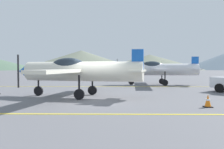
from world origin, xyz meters
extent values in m
plane|color=slate|center=(0.00, 0.00, 0.00)|extent=(400.00, 400.00, 0.00)
cube|color=yellow|center=(0.00, -4.21, 0.01)|extent=(80.00, 0.16, 0.01)
cube|color=yellow|center=(0.00, 8.50, 0.01)|extent=(80.00, 0.16, 0.01)
cylinder|color=silver|center=(-0.78, 0.99, 1.55)|extent=(7.36, 2.73, 1.18)
cone|color=blue|center=(-4.70, 1.87, 1.55)|extent=(0.95, 1.14, 1.00)
cube|color=black|center=(-5.12, 1.96, 1.55)|extent=(0.07, 0.13, 2.14)
ellipsoid|color=#1E2833|center=(-1.72, 1.20, 1.91)|extent=(2.30, 1.41, 0.96)
cube|color=silver|center=(-1.20, 1.09, 1.61)|extent=(3.20, 9.45, 0.17)
cube|color=silver|center=(2.46, 0.27, 1.61)|extent=(1.34, 2.88, 0.11)
cube|color=blue|center=(2.46, 0.27, 2.19)|extent=(0.69, 0.27, 1.28)
cylinder|color=black|center=(-3.71, 1.65, 0.84)|extent=(0.11, 0.11, 1.08)
cylinder|color=black|center=(-3.71, 1.65, 0.30)|extent=(0.61, 0.26, 0.60)
cylinder|color=black|center=(-0.32, 2.10, 0.84)|extent=(0.11, 0.11, 1.08)
cylinder|color=black|center=(-0.32, 2.10, 0.30)|extent=(0.61, 0.26, 0.60)
cylinder|color=black|center=(-0.83, -0.20, 0.84)|extent=(0.11, 0.11, 1.08)
cylinder|color=black|center=(-0.83, -0.20, 0.30)|extent=(0.61, 0.26, 0.60)
cylinder|color=silver|center=(5.78, 10.68, 1.55)|extent=(7.34, 1.65, 1.18)
cone|color=blue|center=(1.78, 10.94, 1.55)|extent=(0.81, 1.05, 1.00)
cube|color=black|center=(1.35, 10.97, 1.55)|extent=(0.05, 0.13, 2.14)
ellipsoid|color=#1E2833|center=(4.82, 10.74, 1.91)|extent=(2.20, 1.10, 0.96)
cube|color=silver|center=(5.36, 10.71, 1.61)|extent=(1.79, 9.48, 0.17)
cube|color=silver|center=(9.09, 10.46, 1.61)|extent=(0.93, 2.83, 0.11)
cube|color=blue|center=(9.09, 10.46, 2.19)|extent=(0.68, 0.17, 1.28)
cylinder|color=black|center=(2.79, 10.88, 0.84)|extent=(0.11, 0.11, 1.08)
cylinder|color=black|center=(2.79, 10.88, 0.30)|extent=(0.61, 0.17, 0.60)
cylinder|color=black|center=(6.07, 11.84, 0.84)|extent=(0.11, 0.11, 1.08)
cylinder|color=black|center=(6.07, 11.84, 0.30)|extent=(0.61, 0.17, 0.60)
cylinder|color=black|center=(5.92, 9.49, 0.84)|extent=(0.11, 0.11, 1.08)
cylinder|color=black|center=(5.92, 9.49, 0.30)|extent=(0.61, 0.17, 0.60)
cylinder|color=black|center=(8.59, 3.66, 0.32)|extent=(0.61, 0.61, 0.64)
cube|color=black|center=(5.40, -2.53, 0.02)|extent=(0.36, 0.36, 0.04)
cone|color=orange|center=(5.40, -2.53, 0.32)|extent=(0.29, 0.29, 0.55)
cylinder|color=white|center=(5.40, -2.53, 0.34)|extent=(0.20, 0.20, 0.08)
cone|color=slate|center=(-23.73, 157.32, 6.71)|extent=(83.14, 83.14, 13.42)
cone|color=slate|center=(20.72, 124.63, 4.38)|extent=(61.77, 61.77, 8.77)
camera|label=1|loc=(1.22, -13.34, 1.85)|focal=38.17mm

